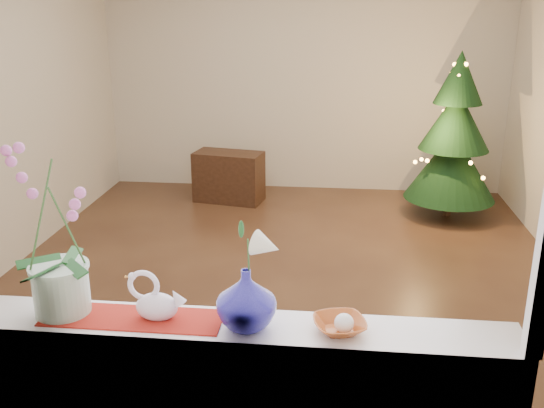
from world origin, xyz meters
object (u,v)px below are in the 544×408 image
(side_table, at_px, (229,177))
(xmas_tree, at_px, (454,136))
(amber_dish, at_px, (340,326))
(blue_vase, at_px, (246,295))
(paperweight, at_px, (344,323))
(swan, at_px, (156,297))
(orchid_pot, at_px, (54,233))

(side_table, bearing_deg, xmas_tree, 4.77)
(amber_dish, distance_m, xmas_tree, 4.19)
(blue_vase, bearing_deg, xmas_tree, 70.03)
(xmas_tree, relative_size, side_table, 2.28)
(paperweight, height_order, xmas_tree, xmas_tree)
(blue_vase, bearing_deg, swan, 176.07)
(swan, relative_size, xmas_tree, 0.14)
(blue_vase, relative_size, side_table, 0.37)
(paperweight, bearing_deg, amber_dish, 164.38)
(orchid_pot, distance_m, blue_vase, 0.76)
(swan, bearing_deg, blue_vase, -8.90)
(blue_vase, relative_size, xmas_tree, 0.16)
(paperweight, bearing_deg, blue_vase, -179.67)
(blue_vase, xyz_separation_m, side_table, (-0.84, 4.28, -0.78))
(paperweight, distance_m, amber_dish, 0.02)
(blue_vase, distance_m, paperweight, 0.38)
(amber_dish, bearing_deg, orchid_pot, 178.72)
(amber_dish, height_order, xmas_tree, xmas_tree)
(orchid_pot, distance_m, paperweight, 1.14)
(orchid_pot, bearing_deg, paperweight, -1.49)
(swan, distance_m, blue_vase, 0.36)
(amber_dish, xyz_separation_m, side_table, (-1.19, 4.28, -0.67))
(swan, distance_m, amber_dish, 0.70)
(orchid_pot, distance_m, xmas_tree, 4.60)
(side_table, bearing_deg, swan, -72.71)
(swan, bearing_deg, amber_dish, -6.41)
(blue_vase, bearing_deg, amber_dish, 1.08)
(side_table, bearing_deg, paperweight, -63.53)
(blue_vase, height_order, paperweight, blue_vase)
(swan, xyz_separation_m, paperweight, (0.72, -0.02, -0.06))
(paperweight, bearing_deg, side_table, 105.76)
(orchid_pot, bearing_deg, blue_vase, -2.40)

